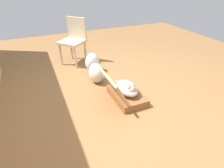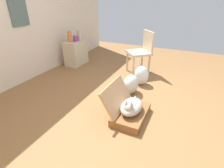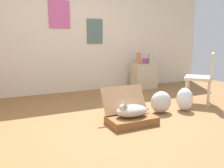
{
  "view_description": "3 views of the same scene",
  "coord_description": "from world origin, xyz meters",
  "px_view_note": "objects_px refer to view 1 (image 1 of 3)",
  "views": [
    {
      "loc": [
        -2.1,
        0.98,
        1.64
      ],
      "look_at": [
        -0.11,
        0.1,
        0.31
      ],
      "focal_mm": 29.14,
      "sensor_mm": 36.0,
      "label": 1
    },
    {
      "loc": [
        -2.03,
        -0.74,
        1.54
      ],
      "look_at": [
        0.16,
        0.29,
        0.32
      ],
      "focal_mm": 27.9,
      "sensor_mm": 36.0,
      "label": 2
    },
    {
      "loc": [
        -1.63,
        -2.71,
        1.11
      ],
      "look_at": [
        -0.22,
        0.26,
        0.49
      ],
      "focal_mm": 37.14,
      "sensor_mm": 36.0,
      "label": 3
    }
  ],
  "objects_px": {
    "suitcase_base": "(127,95)",
    "plastic_bag_white": "(96,73)",
    "plastic_bag_clear": "(92,62)",
    "chair": "(74,39)",
    "cat": "(127,88)"
  },
  "relations": [
    {
      "from": "suitcase_base",
      "to": "plastic_bag_white",
      "type": "relative_size",
      "value": 1.86
    },
    {
      "from": "cat",
      "to": "chair",
      "type": "relative_size",
      "value": 0.57
    },
    {
      "from": "plastic_bag_white",
      "to": "plastic_bag_clear",
      "type": "xyz_separation_m",
      "value": [
        0.42,
        -0.07,
        0.02
      ]
    },
    {
      "from": "cat",
      "to": "chair",
      "type": "bearing_deg",
      "value": 12.42
    },
    {
      "from": "cat",
      "to": "plastic_bag_white",
      "type": "relative_size",
      "value": 1.5
    },
    {
      "from": "cat",
      "to": "plastic_bag_white",
      "type": "bearing_deg",
      "value": 20.0
    },
    {
      "from": "cat",
      "to": "chair",
      "type": "xyz_separation_m",
      "value": [
        1.67,
        0.37,
        0.31
      ]
    },
    {
      "from": "plastic_bag_clear",
      "to": "chair",
      "type": "xyz_separation_m",
      "value": [
        0.57,
        0.19,
        0.32
      ]
    },
    {
      "from": "plastic_bag_clear",
      "to": "plastic_bag_white",
      "type": "bearing_deg",
      "value": 170.63
    },
    {
      "from": "plastic_bag_white",
      "to": "chair",
      "type": "distance_m",
      "value": 1.05
    },
    {
      "from": "suitcase_base",
      "to": "chair",
      "type": "distance_m",
      "value": 1.76
    },
    {
      "from": "chair",
      "to": "suitcase_base",
      "type": "bearing_deg",
      "value": -28.8
    },
    {
      "from": "plastic_bag_white",
      "to": "plastic_bag_clear",
      "type": "relative_size",
      "value": 0.93
    },
    {
      "from": "cat",
      "to": "plastic_bag_white",
      "type": "xyz_separation_m",
      "value": [
        0.68,
        0.25,
        -0.02
      ]
    },
    {
      "from": "plastic_bag_clear",
      "to": "chair",
      "type": "bearing_deg",
      "value": 18.19
    }
  ]
}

